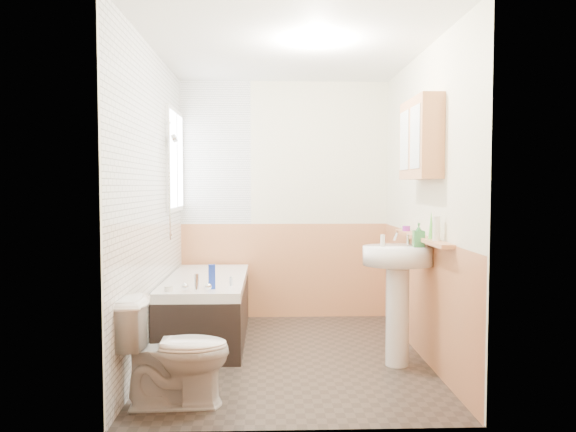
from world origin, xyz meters
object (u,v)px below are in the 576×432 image
(medicine_cabinet, at_px, (420,139))
(sink, at_px, (398,281))
(bathtub, at_px, (207,307))
(pine_shelf, at_px, (421,238))
(toilet, at_px, (175,352))

(medicine_cabinet, bearing_deg, sink, -168.82)
(bathtub, height_order, pine_shelf, pine_shelf)
(toilet, height_order, medicine_cabinet, medicine_cabinet)
(bathtub, relative_size, medicine_cabinet, 2.33)
(pine_shelf, bearing_deg, medicine_cabinet, -121.36)
(toilet, relative_size, medicine_cabinet, 1.02)
(toilet, xyz_separation_m, medicine_cabinet, (1.77, 0.78, 1.42))
(toilet, distance_m, sink, 1.79)
(medicine_cabinet, bearing_deg, toilet, -156.31)
(sink, xyz_separation_m, pine_shelf, (0.20, 0.08, 0.33))
(toilet, height_order, pine_shelf, pine_shelf)
(bathtub, relative_size, sink, 1.52)
(toilet, bearing_deg, bathtub, -3.83)
(bathtub, xyz_separation_m, medicine_cabinet, (1.74, -0.76, 1.47))
(toilet, bearing_deg, sink, -67.79)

